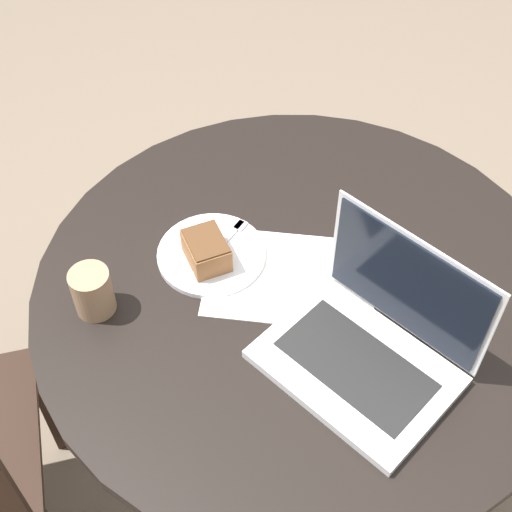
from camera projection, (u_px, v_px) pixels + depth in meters
ground_plane at (288, 455)px, 1.96m from camera, size 12.00×12.00×0.00m
dining_table at (298, 336)px, 1.52m from camera, size 1.04×1.04×0.76m
paper_document at (291, 277)px, 1.39m from camera, size 0.37×0.29×0.00m
plate at (212, 254)px, 1.42m from camera, size 0.22×0.22×0.01m
cake_slice at (206, 250)px, 1.38m from camera, size 0.10×0.11×0.06m
fork at (224, 241)px, 1.43m from camera, size 0.12×0.15×0.00m
coffee_glass at (92, 292)px, 1.31m from camera, size 0.08×0.08×0.10m
water_glass at (432, 299)px, 1.30m from camera, size 0.07×0.07×0.09m
laptop at (369, 345)px, 1.24m from camera, size 0.40×0.41×0.24m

